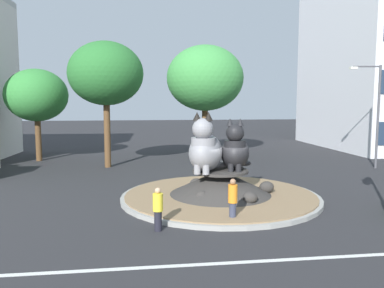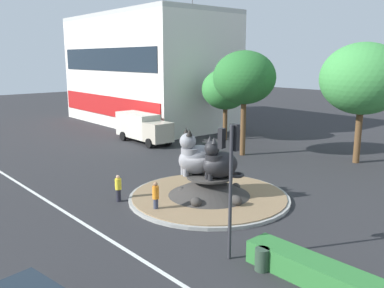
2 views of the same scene
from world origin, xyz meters
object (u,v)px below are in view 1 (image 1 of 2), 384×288
Objects in this scene: cat_statue_grey at (205,150)px; broadleaf_tree_behind_island at (205,78)px; cat_statue_black at (235,151)px; pedestrian_orange_shirt at (233,200)px; third_tree_left at (37,95)px; streetlight_arm at (375,109)px; pedestrian_yellow_shirt at (158,208)px; second_tree_near_tower at (106,74)px.

cat_statue_grey is 15.61m from broadleaf_tree_behind_island.
cat_statue_black is 0.27× the size of broadleaf_tree_behind_island.
cat_statue_grey is 3.71m from pedestrian_orange_shirt.
pedestrian_orange_shirt is at bearing -56.63° from third_tree_left.
third_tree_left is at bearing 135.63° from pedestrian_orange_shirt.
streetlight_arm is 4.50× the size of pedestrian_yellow_shirt.
second_tree_near_tower is at bearing -33.50° from third_tree_left.
cat_statue_grey reaches higher than cat_statue_black.
pedestrian_yellow_shirt is (-3.84, -4.26, -1.47)m from cat_statue_black.
third_tree_left is (-12.32, 13.47, 2.78)m from cat_statue_black.
broadleaf_tree_behind_island reaches higher than second_tree_near_tower.
pedestrian_yellow_shirt is at bearing -157.18° from pedestrian_orange_shirt.
third_tree_left reaches higher than cat_statue_grey.
streetlight_arm is (11.45, 6.87, 1.82)m from cat_statue_black.
streetlight_arm is at bearing 135.69° from cat_statue_black.
second_tree_near_tower reaches higher than pedestrian_yellow_shirt.
second_tree_near_tower is at bearing -148.59° from broadleaf_tree_behind_island.
broadleaf_tree_behind_island is 13.40m from third_tree_left.
second_tree_near_tower reaches higher than streetlight_arm.
cat_statue_black is at bearing -55.39° from second_tree_near_tower.
third_tree_left is 4.16× the size of pedestrian_orange_shirt.
pedestrian_orange_shirt is (0.50, -3.36, -1.49)m from cat_statue_grey.
broadleaf_tree_behind_island is at bearing 4.39° from third_tree_left.
second_tree_near_tower is at bearing -131.33° from cat_statue_grey.
third_tree_left is 20.10m from pedestrian_yellow_shirt.
broadleaf_tree_behind_island is at bearing -169.08° from cat_statue_black.
cat_statue_black is 1.48× the size of pedestrian_orange_shirt.
cat_statue_grey is 17.77m from third_tree_left.
broadleaf_tree_behind_island is 1.31× the size of third_tree_left.
cat_statue_black is at bearing 125.21° from cat_statue_grey.
cat_statue_grey is at bearing 110.66° from pedestrian_orange_shirt.
broadleaf_tree_behind_island is 1.06× the size of second_tree_near_tower.
pedestrian_orange_shirt is at bearing 29.69° from cat_statue_grey.
broadleaf_tree_behind_island is at bearing -168.08° from cat_statue_grey.
cat_statue_grey is at bearing -51.96° from third_tree_left.
streetlight_arm is (12.94, 7.24, 1.71)m from cat_statue_grey.
third_tree_left is at bearing 144.52° from pedestrian_yellow_shirt.
pedestrian_yellow_shirt is (-4.80, -18.74, -5.71)m from broadleaf_tree_behind_island.
broadleaf_tree_behind_island is 20.17m from pedestrian_yellow_shirt.
second_tree_near_tower is 15.42m from pedestrian_yellow_shirt.
pedestrian_yellow_shirt is at bearing -27.38° from cat_statue_black.
second_tree_near_tower is at bearing 130.66° from pedestrian_yellow_shirt.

